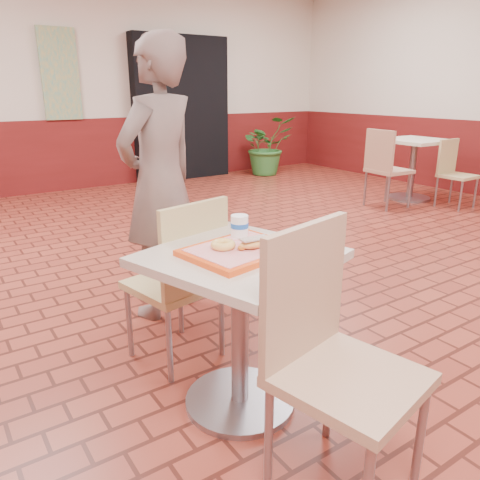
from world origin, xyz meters
TOP-DOWN VIEW (x-y plane):
  - room_shell at (0.00, 0.00)m, footprint 8.01×10.01m
  - wainscot_band at (0.00, 0.00)m, footprint 8.00×10.00m
  - corridor_doorway at (1.20, 4.88)m, footprint 1.60×0.22m
  - promo_poster at (-0.60, 4.94)m, footprint 0.50×0.03m
  - main_table at (-1.30, -0.47)m, footprint 0.71×0.71m
  - chair_main_front at (-1.28, -1.01)m, footprint 0.54×0.54m
  - chair_main_back at (-1.35, 0.00)m, footprint 0.49×0.49m
  - customer at (-1.16, 0.63)m, footprint 0.74×0.62m
  - serving_tray at (-1.30, -0.47)m, footprint 0.45×0.35m
  - ring_donut at (-1.37, -0.44)m, footprint 0.13×0.13m
  - long_john_donut at (-1.26, -0.51)m, footprint 0.15×0.08m
  - paper_cup at (-1.22, -0.35)m, footprint 0.08×0.08m
  - second_table at (2.99, 1.81)m, footprint 0.75×0.75m
  - chair_second_left at (2.31, 1.71)m, footprint 0.47×0.47m
  - chair_second_front at (3.07, 1.28)m, footprint 0.39×0.39m
  - potted_plant at (2.54, 4.40)m, footprint 0.94×0.83m

SIDE VIEW (x-z plane):
  - chair_second_front at x=3.07m, z-range 0.05..0.87m
  - potted_plant at x=2.54m, z-range 0.00..0.97m
  - wainscot_band at x=0.00m, z-range 0.00..1.00m
  - chair_main_back at x=-1.35m, z-range 0.05..0.95m
  - main_table at x=-1.30m, z-range 0.13..0.88m
  - chair_second_left at x=2.31m, z-range 0.06..1.01m
  - second_table at x=2.99m, z-range 0.14..0.93m
  - chair_main_front at x=-1.28m, z-range 0.06..1.04m
  - serving_tray at x=-1.30m, z-range 0.75..0.78m
  - ring_donut at x=-1.37m, z-range 0.78..0.81m
  - long_john_donut at x=-1.26m, z-range 0.78..0.82m
  - paper_cup at x=-1.22m, z-range 0.78..0.88m
  - customer at x=-1.16m, z-range 0.00..1.73m
  - corridor_doorway at x=1.20m, z-range 0.00..2.20m
  - room_shell at x=0.00m, z-range 0.00..3.00m
  - promo_poster at x=-0.60m, z-range 1.00..2.20m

